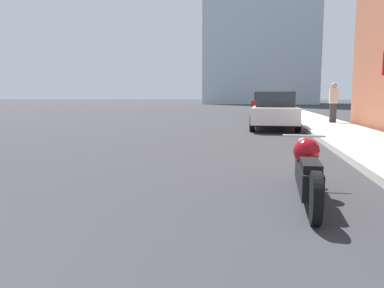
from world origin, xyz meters
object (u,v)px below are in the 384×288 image
(parked_car_green, at_px, (262,101))
(pedestrian, at_px, (333,102))
(parked_car_silver, at_px, (266,102))
(motorcycle, at_px, (307,170))
(parked_car_white, at_px, (275,111))
(parked_car_red, at_px, (266,104))

(parked_car_green, height_order, pedestrian, pedestrian)
(parked_car_silver, distance_m, parked_car_green, 12.14)
(motorcycle, relative_size, parked_car_white, 0.56)
(motorcycle, bearing_deg, parked_car_silver, 92.27)
(parked_car_white, bearing_deg, parked_car_silver, 91.23)
(parked_car_silver, xyz_separation_m, pedestrian, (2.63, -19.64, 0.30))
(motorcycle, xyz_separation_m, pedestrian, (2.85, 13.38, 0.74))
(parked_car_white, bearing_deg, motorcycle, -88.75)
(parked_car_red, distance_m, pedestrian, 8.67)
(motorcycle, relative_size, parked_car_green, 0.61)
(parked_car_red, relative_size, pedestrian, 2.42)
(parked_car_green, bearing_deg, parked_car_white, -89.62)
(parked_car_red, xyz_separation_m, parked_car_silver, (0.26, 11.47, -0.03))
(motorcycle, height_order, parked_car_green, parked_car_green)
(parked_car_white, bearing_deg, pedestrian, 42.65)
(parked_car_red, bearing_deg, parked_car_silver, 90.83)
(motorcycle, height_order, parked_car_white, parked_car_white)
(parked_car_white, height_order, parked_car_red, parked_car_red)
(parked_car_white, height_order, parked_car_green, parked_car_green)
(motorcycle, relative_size, parked_car_silver, 0.57)
(parked_car_white, relative_size, pedestrian, 2.46)
(motorcycle, distance_m, pedestrian, 13.70)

